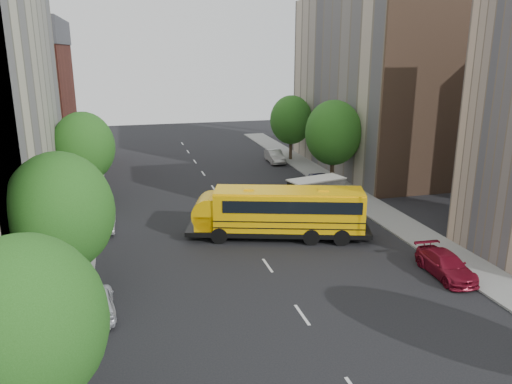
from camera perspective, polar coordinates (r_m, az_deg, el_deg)
name	(u,v)px	position (r m, az deg, el deg)	size (l,w,h in m)	color
ground	(259,253)	(32.00, 0.32, -6.98)	(120.00, 120.00, 0.00)	black
sidewalk_left	(74,241)	(35.84, -20.04, -5.32)	(3.00, 80.00, 0.12)	slate
sidewalk_right	(383,213)	(40.55, 14.27, -2.39)	(3.00, 80.00, 0.12)	slate
lane_markings	(227,207)	(41.14, -3.37, -1.72)	(0.15, 64.00, 0.01)	silver
building_left_redbrick	(19,110)	(57.64, -25.42, 8.48)	(10.00, 15.00, 13.00)	maroon
building_right_far	(374,84)	(54.99, 13.29, 11.91)	(10.00, 22.00, 18.00)	#BCAA92
building_right_sidewall	(436,92)	(45.60, 19.86, 10.66)	(10.10, 0.30, 18.00)	brown
street_tree_0	(26,324)	(16.71, -24.80, -13.57)	(4.80, 4.80, 7.41)	#38281C
street_tree_1	(60,212)	(25.75, -21.45, -2.16)	(5.12, 5.12, 7.90)	#38281C
street_tree_2	(84,147)	(43.22, -19.09, 4.88)	(4.99, 4.99, 7.71)	#38281C
street_tree_4	(333,133)	(47.00, 8.83, 6.70)	(5.25, 5.25, 8.10)	#38281C
street_tree_5	(291,120)	(58.11, 4.04, 8.22)	(4.86, 4.86, 7.51)	#38281C
school_bus	(277,210)	(33.90, 2.37, -2.12)	(12.71, 6.45, 3.52)	black
safari_truck	(312,193)	(40.53, 6.37, -0.13)	(6.10, 3.36, 2.48)	black
parked_car_0	(98,302)	(25.97, -17.65, -11.87)	(1.60, 3.96, 1.35)	silver
parked_car_1	(104,219)	(37.64, -17.00, -2.97)	(1.52, 4.36, 1.44)	silver
parked_car_3	(446,265)	(30.68, 20.87, -7.79)	(1.86, 4.58, 1.33)	maroon
parked_car_4	(323,182)	(46.21, 7.63, 1.11)	(1.79, 4.44, 1.51)	#302D4F
parked_car_5	(275,156)	(57.30, 2.15, 4.10)	(1.54, 4.41, 1.45)	gray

